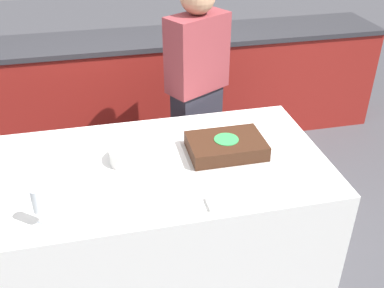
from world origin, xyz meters
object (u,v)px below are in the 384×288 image
Objects in this scene: wine_glass at (38,201)px; person_cutting_cake at (197,90)px; plate_stack at (130,155)px; cake at (226,146)px.

wine_glass is 0.13× the size of person_cutting_cake.
plate_stack is at bearing 44.04° from wine_glass.
cake reaches higher than plate_stack.
plate_stack is at bearing 176.24° from cake.
person_cutting_cake is at bearing 90.00° from cake.
cake is 0.70m from person_cutting_cake.
wine_glass reaches higher than plate_stack.
wine_glass is (-0.97, -0.39, 0.09)m from cake.
cake is 2.03× the size of plate_stack.
cake is 0.53m from plate_stack.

